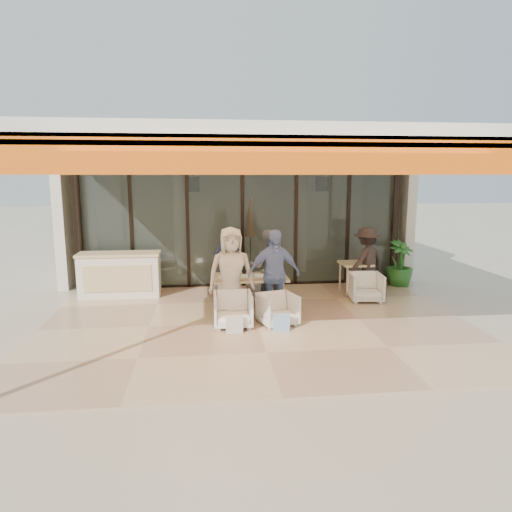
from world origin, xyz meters
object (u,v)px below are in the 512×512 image
at_px(chair_near_left, 233,308).
at_px(chair_near_right, 278,308).
at_px(diner_navy, 229,267).
at_px(diner_cream, 231,273).
at_px(chair_far_left, 228,286).
at_px(diner_grey, 268,268).
at_px(host_counter, 120,274).
at_px(chair_far_right, 264,284).
at_px(standing_woman, 367,261).
at_px(side_table, 355,267).
at_px(potted_palm, 400,263).
at_px(diner_periwinkle, 274,274).
at_px(dining_table, 250,279).
at_px(side_chair, 366,286).

height_order(chair_near_left, chair_near_right, chair_near_left).
xyz_separation_m(diner_navy, diner_cream, (0.00, -0.90, 0.05)).
height_order(diner_navy, diner_cream, diner_cream).
height_order(chair_far_left, diner_navy, diner_navy).
bearing_deg(diner_grey, host_counter, -7.80).
xyz_separation_m(chair_far_left, diner_navy, (0.00, -0.50, 0.55)).
xyz_separation_m(chair_far_right, standing_woman, (2.42, 0.08, 0.48)).
bearing_deg(chair_near_right, side_table, 27.95).
relative_size(chair_near_left, standing_woman, 0.45).
distance_m(chair_far_left, potted_palm, 4.47).
relative_size(chair_near_left, diner_cream, 0.40).
bearing_deg(diner_periwinkle, standing_woman, 26.46).
bearing_deg(chair_far_left, diner_cream, 93.49).
distance_m(dining_table, diner_periwinkle, 0.65).
height_order(host_counter, chair_near_left, host_counter).
height_order(chair_near_left, diner_grey, diner_grey).
xyz_separation_m(chair_far_right, diner_periwinkle, (-0.00, -1.40, 0.55)).
xyz_separation_m(chair_far_left, chair_near_right, (0.84, -1.90, 0.02)).
bearing_deg(standing_woman, chair_near_right, 9.01).
bearing_deg(host_counter, diner_navy, -22.50).
bearing_deg(potted_palm, host_counter, -177.82).
distance_m(chair_far_left, diner_grey, 1.10).
relative_size(chair_near_left, diner_navy, 0.42).
distance_m(diner_grey, diner_periwinkle, 0.90).
xyz_separation_m(host_counter, chair_near_left, (2.45, -2.42, -0.17)).
bearing_deg(diner_grey, chair_far_right, -80.65).
bearing_deg(chair_near_left, diner_navy, 90.81).
height_order(side_table, potted_palm, potted_palm).
height_order(chair_near_left, diner_cream, diner_cream).
height_order(dining_table, chair_far_right, dining_table).
distance_m(side_chair, potted_palm, 1.87).
relative_size(diner_grey, side_chair, 2.30).
bearing_deg(dining_table, chair_far_left, 113.70).
bearing_deg(chair_far_left, chair_far_right, -176.51).
distance_m(diner_periwinkle, potted_palm, 4.18).
bearing_deg(diner_cream, chair_near_left, -95.24).
bearing_deg(diner_cream, chair_far_left, 84.76).
distance_m(chair_near_right, side_table, 3.10).
bearing_deg(potted_palm, chair_near_left, -148.64).
distance_m(diner_navy, side_table, 3.15).
xyz_separation_m(chair_near_right, diner_cream, (-0.84, 0.50, 0.57)).
bearing_deg(dining_table, chair_near_left, -113.43).
bearing_deg(chair_near_left, side_table, 35.87).
bearing_deg(chair_near_left, chair_near_right, 0.81).
distance_m(dining_table, standing_woman, 3.03).
relative_size(diner_grey, diner_cream, 0.91).
bearing_deg(diner_cream, side_chair, 11.05).
bearing_deg(dining_table, side_chair, 9.40).
bearing_deg(diner_grey, diner_navy, 9.35).
xyz_separation_m(host_counter, diner_grey, (3.29, -1.02, 0.29)).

